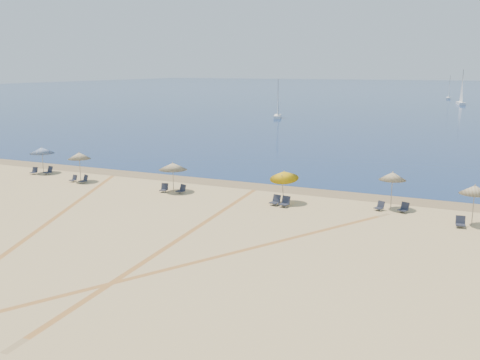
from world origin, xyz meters
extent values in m
plane|color=tan|center=(0.00, 0.00, 0.00)|extent=(160.00, 160.00, 0.00)
plane|color=#0C2151|center=(0.00, 225.00, 0.01)|extent=(500.00, 500.00, 0.00)
plane|color=olive|center=(0.00, 24.00, 0.00)|extent=(500.00, 500.00, 0.00)
cylinder|color=gray|center=(-20.68, 21.04, 1.13)|extent=(0.05, 0.05, 2.25)
cone|color=silver|center=(-20.68, 21.04, 2.10)|extent=(2.24, 2.24, 0.55)
sphere|color=gray|center=(-20.68, 21.04, 2.40)|extent=(0.08, 0.08, 0.08)
cylinder|color=gray|center=(-14.90, 19.44, 1.20)|extent=(0.05, 0.05, 2.39)
cone|color=#F0E7C3|center=(-14.90, 19.44, 2.24)|extent=(1.92, 1.92, 0.55)
sphere|color=gray|center=(-14.90, 19.44, 2.54)|extent=(0.08, 0.08, 0.08)
cylinder|color=gray|center=(-5.58, 19.48, 1.09)|extent=(0.05, 0.06, 2.17)
cone|color=#F0E7C3|center=(-5.58, 19.48, 2.02)|extent=(2.25, 2.25, 0.56)
sphere|color=gray|center=(-5.58, 19.48, 2.32)|extent=(0.08, 0.08, 0.08)
cylinder|color=gray|center=(3.64, 19.45, 1.10)|extent=(0.05, 0.55, 2.21)
cone|color=#DEA90B|center=(3.64, 19.66, 2.06)|extent=(2.09, 2.16, 1.00)
sphere|color=gray|center=(3.64, 19.66, 2.36)|extent=(0.08, 0.08, 0.08)
cylinder|color=gray|center=(11.03, 21.19, 1.23)|extent=(0.05, 0.05, 2.46)
cone|color=#F0E7C3|center=(11.03, 21.19, 2.31)|extent=(1.87, 1.87, 0.55)
sphere|color=gray|center=(11.03, 21.19, 2.61)|extent=(0.08, 0.08, 0.08)
cylinder|color=gray|center=(16.29, 19.25, 1.20)|extent=(0.05, 0.05, 2.41)
cone|color=#F0E7C3|center=(16.29, 19.25, 2.26)|extent=(1.85, 1.85, 0.55)
sphere|color=gray|center=(16.29, 19.25, 2.56)|extent=(0.08, 0.08, 0.08)
cube|color=black|center=(-20.94, 20.07, 0.17)|extent=(0.61, 0.61, 0.05)
cube|color=black|center=(-20.98, 20.32, 0.40)|extent=(0.55, 0.28, 0.47)
cylinder|color=#A5A5AD|center=(-21.14, 19.84, 0.09)|extent=(0.02, 0.02, 0.17)
cylinder|color=#A5A5AD|center=(-20.73, 19.91, 0.09)|extent=(0.02, 0.02, 0.17)
cube|color=black|center=(-19.69, 20.53, 0.20)|extent=(0.73, 0.73, 0.06)
cube|color=black|center=(-19.63, 20.83, 0.47)|extent=(0.65, 0.35, 0.55)
cylinder|color=#A5A5AD|center=(-19.93, 20.36, 0.10)|extent=(0.03, 0.03, 0.20)
cylinder|color=#A5A5AD|center=(-19.45, 20.26, 0.10)|extent=(0.03, 0.03, 0.20)
cube|color=black|center=(-15.33, 18.94, 0.16)|extent=(0.54, 0.54, 0.04)
cube|color=black|center=(-15.30, 19.17, 0.37)|extent=(0.50, 0.24, 0.43)
cylinder|color=#A5A5AD|center=(-15.53, 18.78, 0.08)|extent=(0.02, 0.02, 0.16)
cylinder|color=#A5A5AD|center=(-15.14, 18.74, 0.08)|extent=(0.02, 0.02, 0.16)
cube|color=black|center=(-14.19, 18.90, 0.19)|extent=(0.73, 0.73, 0.05)
cube|color=black|center=(-14.09, 19.17, 0.43)|extent=(0.61, 0.40, 0.51)
cylinder|color=#A5A5AD|center=(-14.40, 18.78, 0.09)|extent=(0.02, 0.02, 0.19)
cylinder|color=#A5A5AD|center=(-13.98, 18.62, 0.09)|extent=(0.02, 0.02, 0.19)
cube|color=black|center=(-6.11, 18.86, 0.18)|extent=(0.65, 0.65, 0.05)
cube|color=black|center=(-6.16, 19.13, 0.43)|extent=(0.59, 0.31, 0.50)
cylinder|color=#A5A5AD|center=(-6.33, 18.61, 0.09)|extent=(0.02, 0.02, 0.18)
cylinder|color=#A5A5AD|center=(-5.89, 18.70, 0.09)|extent=(0.02, 0.02, 0.18)
cube|color=black|center=(-4.69, 19.04, 0.19)|extent=(0.70, 0.70, 0.05)
cube|color=black|center=(-4.61, 19.31, 0.43)|extent=(0.60, 0.36, 0.51)
cylinder|color=#A5A5AD|center=(-4.90, 18.90, 0.09)|extent=(0.02, 0.02, 0.19)
cylinder|color=#A5A5AD|center=(-4.47, 18.77, 0.09)|extent=(0.02, 0.02, 0.19)
cube|color=black|center=(3.32, 18.64, 0.20)|extent=(0.71, 0.71, 0.05)
cube|color=black|center=(3.38, 18.93, 0.46)|extent=(0.63, 0.34, 0.54)
cylinder|color=#A5A5AD|center=(3.08, 18.47, 0.10)|extent=(0.03, 0.03, 0.20)
cylinder|color=#A5A5AD|center=(3.55, 18.37, 0.10)|extent=(0.03, 0.03, 0.20)
cube|color=black|center=(4.10, 18.48, 0.20)|extent=(0.70, 0.70, 0.06)
cube|color=black|center=(4.14, 18.78, 0.47)|extent=(0.64, 0.31, 0.55)
cylinder|color=#A5A5AD|center=(3.85, 18.30, 0.10)|extent=(0.03, 0.03, 0.20)
cylinder|color=#A5A5AD|center=(4.34, 18.22, 0.10)|extent=(0.03, 0.03, 0.20)
cube|color=black|center=(10.36, 20.28, 0.17)|extent=(0.69, 0.69, 0.05)
cube|color=black|center=(10.47, 20.51, 0.40)|extent=(0.55, 0.39, 0.47)
cylinder|color=#A5A5AD|center=(10.17, 20.17, 0.09)|extent=(0.02, 0.02, 0.17)
cylinder|color=#A5A5AD|center=(10.55, 20.00, 0.09)|extent=(0.02, 0.02, 0.17)
cube|color=black|center=(11.96, 20.37, 0.19)|extent=(0.74, 0.74, 0.05)
cube|color=black|center=(12.06, 20.63, 0.43)|extent=(0.60, 0.40, 0.51)
cylinder|color=#A5A5AD|center=(11.75, 20.25, 0.09)|extent=(0.02, 0.02, 0.19)
cylinder|color=#A5A5AD|center=(12.17, 20.08, 0.09)|extent=(0.02, 0.02, 0.19)
cube|color=black|center=(15.66, 18.29, 0.19)|extent=(0.62, 0.62, 0.05)
cube|color=black|center=(15.63, 18.57, 0.43)|extent=(0.59, 0.27, 0.51)
cylinder|color=#A5A5AD|center=(15.44, 18.06, 0.09)|extent=(0.02, 0.02, 0.19)
cylinder|color=#A5A5AD|center=(15.89, 18.11, 0.09)|extent=(0.02, 0.02, 0.19)
cube|color=white|center=(6.87, 163.39, 0.27)|extent=(1.42, 4.87, 0.53)
cylinder|color=gray|center=(6.87, 163.39, 3.69)|extent=(0.11, 0.11, 7.02)
cube|color=white|center=(11.33, 137.28, 0.34)|extent=(2.71, 6.33, 0.67)
cylinder|color=gray|center=(11.33, 137.28, 4.69)|extent=(0.13, 0.13, 8.93)
cube|color=white|center=(-19.82, 81.89, 0.28)|extent=(2.72, 5.18, 0.55)
cylinder|color=gray|center=(-19.82, 81.89, 3.84)|extent=(0.11, 0.11, 7.31)
plane|color=tan|center=(0.97, 9.90, 0.00)|extent=(29.77, 29.77, 0.00)
plane|color=tan|center=(0.90, 11.00, 0.00)|extent=(29.77, 29.77, 0.00)
plane|color=tan|center=(3.76, 6.50, 0.00)|extent=(38.12, 38.12, 0.00)
plane|color=tan|center=(4.30, 7.46, 0.00)|extent=(38.12, 38.12, 0.00)
plane|color=tan|center=(-8.87, 10.16, 0.00)|extent=(36.41, 36.41, 0.00)
plane|color=tan|center=(-9.28, 11.18, 0.00)|extent=(36.41, 36.41, 0.00)
camera|label=1|loc=(16.16, -15.87, 9.66)|focal=39.74mm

